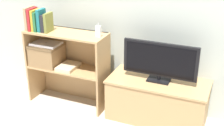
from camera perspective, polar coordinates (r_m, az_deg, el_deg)
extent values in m
plane|color=#BCB2A3|center=(3.28, -1.14, -10.21)|extent=(16.00, 16.00, 0.00)
cube|color=tan|center=(3.22, 8.29, -6.84)|extent=(0.97, 0.45, 0.42)
cube|color=tan|center=(3.12, 8.52, -3.38)|extent=(0.99, 0.47, 0.02)
cube|color=black|center=(3.11, 8.54, -3.09)|extent=(0.22, 0.14, 0.02)
cylinder|color=black|center=(3.10, 8.57, -2.63)|extent=(0.04, 0.04, 0.04)
cube|color=black|center=(3.02, 8.78, 0.61)|extent=(0.73, 0.04, 0.34)
cube|color=black|center=(3.00, 8.68, 0.48)|extent=(0.67, 0.00, 0.30)
cube|color=tan|center=(3.74, -13.56, -2.68)|extent=(0.02, 0.33, 0.43)
cube|color=tan|center=(3.33, -1.53, -5.31)|extent=(0.02, 0.33, 0.43)
cube|color=tan|center=(3.63, -6.67, -2.93)|extent=(0.84, 0.02, 0.43)
cube|color=tan|center=(3.43, -8.09, -0.88)|extent=(0.84, 0.33, 0.02)
cube|color=tan|center=(3.58, -14.18, 3.29)|extent=(0.02, 0.33, 0.40)
cube|color=tan|center=(3.16, -1.61, 1.30)|extent=(0.02, 0.33, 0.40)
cube|color=tan|center=(3.47, -6.98, 3.21)|extent=(0.84, 0.02, 0.40)
cube|color=tan|center=(3.28, -8.47, 5.43)|extent=(0.84, 0.33, 0.02)
cube|color=tan|center=(3.42, -14.80, 7.92)|extent=(0.03, 0.16, 0.24)
cube|color=#B22328|center=(3.40, -14.29, 7.80)|extent=(0.03, 0.16, 0.23)
cube|color=gold|center=(3.38, -13.82, 7.64)|extent=(0.03, 0.14, 0.22)
cube|color=#286638|center=(3.36, -13.34, 7.46)|extent=(0.03, 0.15, 0.20)
cube|color=#1E7075|center=(3.34, -12.81, 7.65)|extent=(0.04, 0.13, 0.23)
cube|color=#232328|center=(3.32, -12.15, 7.16)|extent=(0.04, 0.12, 0.18)
cube|color=olive|center=(3.29, -11.55, 7.27)|extent=(0.03, 0.14, 0.20)
cube|color=white|center=(3.09, -2.51, 5.81)|extent=(0.05, 0.03, 0.11)
cylinder|color=silver|center=(3.07, -2.53, 7.08)|extent=(0.01, 0.01, 0.03)
cube|color=#937047|center=(3.49, -11.77, 1.56)|extent=(0.31, 0.29, 0.23)
cube|color=brown|center=(3.46, -11.90, 3.15)|extent=(0.32, 0.30, 0.02)
cube|color=#BCBCC1|center=(3.45, -11.93, 3.49)|extent=(0.30, 0.21, 0.02)
cylinder|color=#99999E|center=(3.44, -11.95, 3.67)|extent=(0.02, 0.02, 0.00)
cube|color=beige|center=(3.39, -7.99, -0.65)|extent=(0.18, 0.26, 0.04)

